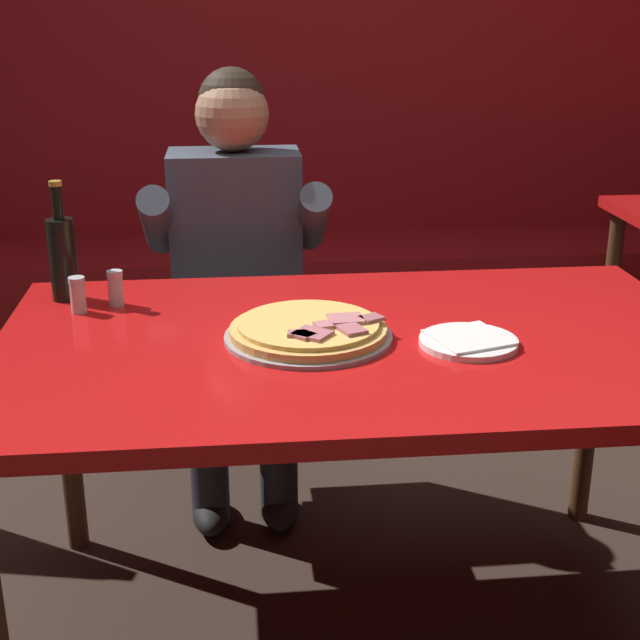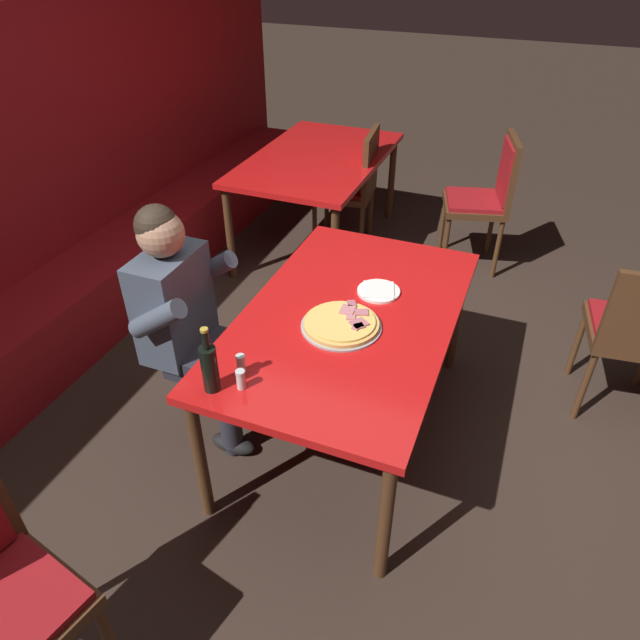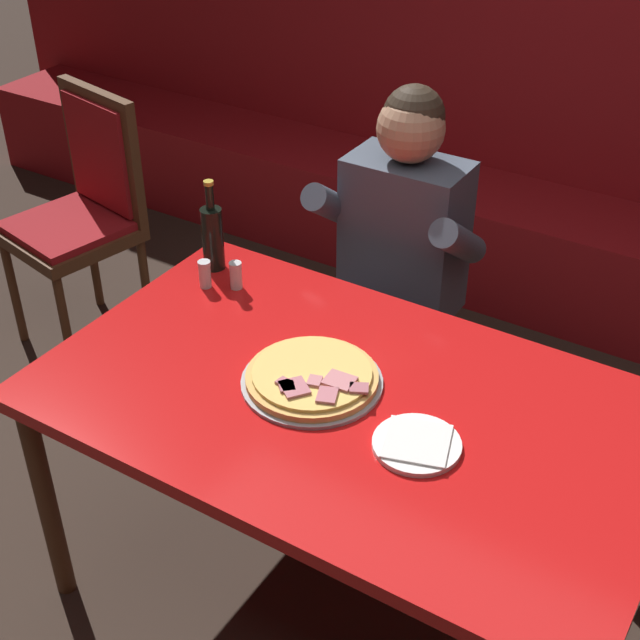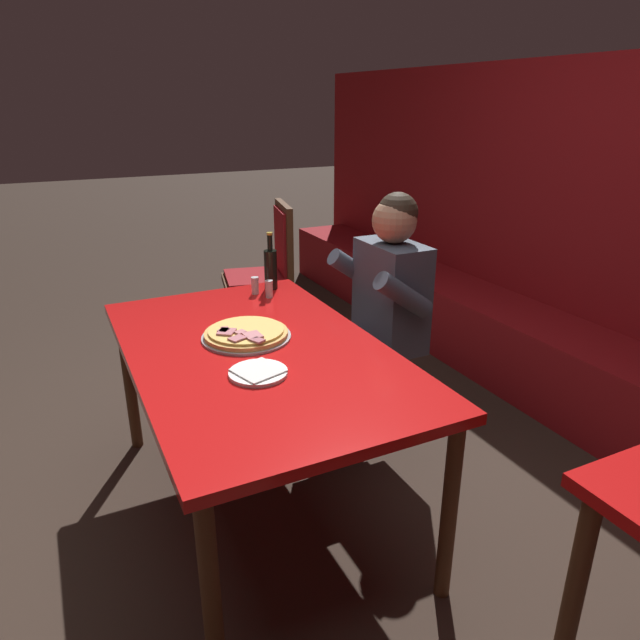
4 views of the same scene
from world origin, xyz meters
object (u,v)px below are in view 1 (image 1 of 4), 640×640
at_px(main_dining_table, 359,366).
at_px(shaker_parmesan, 116,290).
at_px(shaker_black_pepper, 78,296).
at_px(diner_seated_blue_shirt, 237,271).
at_px(beer_bottle, 63,256).
at_px(plate_white_paper, 468,341).
at_px(pizza, 309,330).

height_order(main_dining_table, shaker_parmesan, shaker_parmesan).
xyz_separation_m(shaker_black_pepper, diner_seated_blue_shirt, (0.38, 0.48, -0.09)).
relative_size(main_dining_table, beer_bottle, 5.39).
xyz_separation_m(plate_white_paper, shaker_black_pepper, (-0.86, 0.30, 0.03)).
relative_size(main_dining_table, plate_white_paper, 7.50).
height_order(beer_bottle, diner_seated_blue_shirt, diner_seated_blue_shirt).
bearing_deg(shaker_black_pepper, main_dining_table, -19.78).
bearing_deg(shaker_black_pepper, pizza, -23.42).
bearing_deg(beer_bottle, shaker_parmesan, -25.34).
bearing_deg(diner_seated_blue_shirt, shaker_black_pepper, -128.25).
distance_m(beer_bottle, shaker_parmesan, 0.16).
xyz_separation_m(plate_white_paper, diner_seated_blue_shirt, (-0.48, 0.78, -0.06)).
height_order(pizza, beer_bottle, beer_bottle).
bearing_deg(plate_white_paper, main_dining_table, 162.04).
xyz_separation_m(main_dining_table, beer_bottle, (-0.68, 0.33, 0.18)).
bearing_deg(diner_seated_blue_shirt, beer_bottle, -138.50).
xyz_separation_m(beer_bottle, shaker_black_pepper, (0.05, -0.10, -0.07)).
distance_m(main_dining_table, diner_seated_blue_shirt, 0.75).
bearing_deg(beer_bottle, plate_white_paper, -24.12).
relative_size(pizza, shaker_parmesan, 4.24).
relative_size(plate_white_paper, diner_seated_blue_shirt, 0.16).
height_order(beer_bottle, shaker_parmesan, beer_bottle).
bearing_deg(shaker_parmesan, pizza, -31.48).
height_order(main_dining_table, diner_seated_blue_shirt, diner_seated_blue_shirt).
height_order(plate_white_paper, shaker_parmesan, shaker_parmesan).
xyz_separation_m(beer_bottle, diner_seated_blue_shirt, (0.42, 0.37, -0.16)).
relative_size(main_dining_table, shaker_black_pepper, 18.31).
height_order(pizza, shaker_black_pepper, shaker_black_pepper).
bearing_deg(shaker_parmesan, shaker_black_pepper, -152.28).
bearing_deg(plate_white_paper, shaker_black_pepper, 160.69).
relative_size(shaker_black_pepper, diner_seated_blue_shirt, 0.07).
height_order(shaker_parmesan, diner_seated_blue_shirt, diner_seated_blue_shirt).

